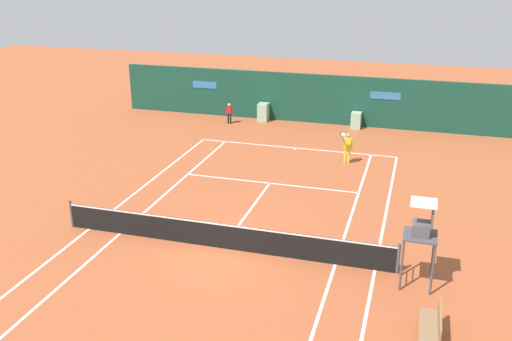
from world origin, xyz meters
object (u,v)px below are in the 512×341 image
at_px(player_bench, 433,324).
at_px(tennis_ball_mid_court, 366,176).
at_px(tennis_ball_near_service_line, 345,242).
at_px(tennis_ball_by_sideline, 211,150).
at_px(ball_kid_centre_post, 229,112).
at_px(player_on_baseline, 347,146).
at_px(umpire_chair, 421,232).

relative_size(player_bench, tennis_ball_mid_court, 23.21).
distance_m(tennis_ball_near_service_line, tennis_ball_by_sideline, 11.80).
relative_size(tennis_ball_mid_court, tennis_ball_by_sideline, 1.00).
height_order(ball_kid_centre_post, tennis_ball_mid_court, ball_kid_centre_post).
height_order(ball_kid_centre_post, tennis_ball_by_sideline, ball_kid_centre_post).
distance_m(tennis_ball_mid_court, tennis_ball_near_service_line, 6.80).
height_order(player_bench, tennis_ball_by_sideline, player_bench).
relative_size(player_bench, player_on_baseline, 0.88).
height_order(umpire_chair, ball_kid_centre_post, umpire_chair).
bearing_deg(tennis_ball_by_sideline, ball_kid_centre_post, 98.49).
bearing_deg(ball_kid_centre_post, umpire_chair, 120.04).
xyz_separation_m(player_bench, tennis_ball_near_service_line, (-2.98, 4.91, -0.48)).
distance_m(umpire_chair, tennis_ball_by_sideline, 15.22).
bearing_deg(ball_kid_centre_post, player_on_baseline, 140.44).
bearing_deg(umpire_chair, tennis_ball_near_service_line, 48.79).
distance_m(umpire_chair, ball_kid_centre_post, 19.61).
distance_m(player_bench, player_on_baseline, 13.93).
relative_size(tennis_ball_near_service_line, tennis_ball_by_sideline, 1.00).
distance_m(ball_kid_centre_post, tennis_ball_mid_court, 11.38).
bearing_deg(player_on_baseline, ball_kid_centre_post, -39.11).
xyz_separation_m(ball_kid_centre_post, tennis_ball_by_sideline, (0.78, -5.22, -0.69)).
xyz_separation_m(tennis_ball_mid_court, tennis_ball_near_service_line, (-0.02, -6.80, 0.00)).
height_order(player_bench, player_on_baseline, player_on_baseline).
xyz_separation_m(player_on_baseline, tennis_ball_near_service_line, (1.14, -8.39, -0.89)).
relative_size(ball_kid_centre_post, tennis_ball_by_sideline, 18.58).
distance_m(umpire_chair, tennis_ball_mid_court, 9.50).
bearing_deg(tennis_ball_by_sideline, player_bench, -49.73).
bearing_deg(tennis_ball_mid_court, tennis_ball_by_sideline, 169.16).
relative_size(tennis_ball_mid_court, tennis_ball_near_service_line, 1.00).
bearing_deg(umpire_chair, ball_kid_centre_post, 36.20).
bearing_deg(tennis_ball_near_service_line, tennis_ball_by_sideline, 134.65).
bearing_deg(ball_kid_centre_post, tennis_ball_by_sideline, 92.32).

